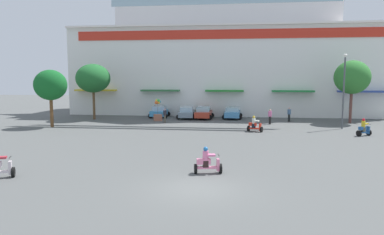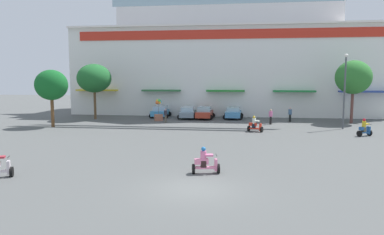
% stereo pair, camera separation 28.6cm
% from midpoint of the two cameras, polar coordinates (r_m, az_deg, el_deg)
% --- Properties ---
extents(ground_plane, '(128.00, 128.00, 0.00)m').
position_cam_midpoint_polar(ground_plane, '(29.67, 3.32, -3.55)').
color(ground_plane, '#535554').
extents(colonial_building, '(41.38, 17.39, 22.21)m').
position_cam_midpoint_polar(colonial_building, '(52.74, 5.19, 11.64)').
color(colonial_building, white).
rests_on(colonial_building, ground).
extents(plaza_tree_0, '(4.02, 4.36, 6.62)m').
position_cam_midpoint_polar(plaza_tree_0, '(45.02, -15.45, 5.95)').
color(plaza_tree_0, brown).
rests_on(plaza_tree_0, ground).
extents(plaza_tree_1, '(3.82, 3.98, 6.89)m').
position_cam_midpoint_polar(plaza_tree_1, '(43.49, 23.68, 5.80)').
color(plaza_tree_1, brown).
rests_on(plaza_tree_1, ground).
extents(plaza_tree_2, '(3.37, 2.88, 5.83)m').
position_cam_midpoint_polar(plaza_tree_2, '(39.48, -21.55, 4.73)').
color(plaza_tree_2, brown).
rests_on(plaza_tree_2, ground).
extents(parked_car_0, '(2.54, 3.92, 1.44)m').
position_cam_midpoint_polar(parked_car_0, '(45.93, -5.32, 0.94)').
color(parked_car_0, '#4092C9').
rests_on(parked_car_0, ground).
extents(parked_car_1, '(2.55, 4.42, 1.40)m').
position_cam_midpoint_polar(parked_car_1, '(44.61, -1.03, 0.79)').
color(parked_car_1, slate).
rests_on(parked_car_1, ground).
extents(parked_car_2, '(2.43, 4.03, 1.49)m').
position_cam_midpoint_polar(parked_car_2, '(44.11, 1.65, 0.76)').
color(parked_car_2, '#AB3523').
rests_on(parked_car_2, ground).
extents(parked_car_3, '(2.45, 3.91, 1.38)m').
position_cam_midpoint_polar(parked_car_3, '(44.47, 6.18, 0.72)').
color(parked_car_3, '#4588BD').
rests_on(parked_car_3, ground).
extents(scooter_rider_0, '(1.40, 1.10, 1.56)m').
position_cam_midpoint_polar(scooter_rider_0, '(34.82, 25.18, -1.60)').
color(scooter_rider_0, black).
rests_on(scooter_rider_0, ground).
extents(scooter_rider_1, '(1.55, 0.79, 1.46)m').
position_cam_midpoint_polar(scooter_rider_1, '(19.53, 2.03, -7.08)').
color(scooter_rider_1, black).
rests_on(scooter_rider_1, ground).
extents(scooter_rider_2, '(1.51, 1.02, 1.50)m').
position_cam_midpoint_polar(scooter_rider_2, '(34.37, 9.59, -1.19)').
color(scooter_rider_2, black).
rests_on(scooter_rider_2, ground).
extents(pedestrian_0, '(0.54, 0.54, 1.65)m').
position_cam_midpoint_polar(pedestrian_0, '(39.93, 11.96, 0.28)').
color(pedestrian_0, black).
rests_on(pedestrian_0, ground).
extents(pedestrian_1, '(0.50, 0.50, 1.57)m').
position_cam_midpoint_polar(pedestrian_1, '(40.59, -4.48, 0.44)').
color(pedestrian_1, '#544F41').
rests_on(pedestrian_1, ground).
extents(pedestrian_2, '(0.46, 0.46, 1.62)m').
position_cam_midpoint_polar(pedestrian_2, '(42.84, 14.84, 0.59)').
color(pedestrian_2, black).
rests_on(pedestrian_2, ground).
extents(streetlamp_near, '(0.40, 0.40, 7.31)m').
position_cam_midpoint_polar(streetlamp_near, '(38.39, 22.56, 4.61)').
color(streetlamp_near, '#474C51').
rests_on(streetlamp_near, ground).
extents(balloon_vendor_cart, '(1.07, 0.93, 2.55)m').
position_cam_midpoint_polar(balloon_vendor_cart, '(42.29, -5.59, 1.06)').
color(balloon_vendor_cart, '#A5654E').
rests_on(balloon_vendor_cart, ground).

